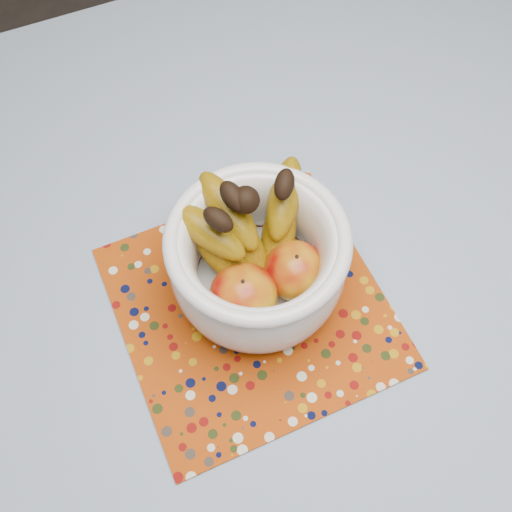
# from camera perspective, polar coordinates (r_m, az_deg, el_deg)

# --- Properties ---
(table) EXTENTS (1.20, 1.20, 0.75)m
(table) POSITION_cam_1_polar(r_m,az_deg,el_deg) (0.96, 3.98, -2.59)
(table) COLOR brown
(table) RESTS_ON ground
(tablecloth) EXTENTS (1.32, 1.32, 0.01)m
(tablecloth) POSITION_cam_1_polar(r_m,az_deg,el_deg) (0.89, 4.30, -0.25)
(tablecloth) COLOR #6583A9
(tablecloth) RESTS_ON table
(placemat) EXTENTS (0.36, 0.36, 0.00)m
(placemat) POSITION_cam_1_polar(r_m,az_deg,el_deg) (0.85, -0.43, -4.86)
(placemat) COLOR #9B3708
(placemat) RESTS_ON tablecloth
(fruit_bowl) EXTENTS (0.28, 0.25, 0.19)m
(fruit_bowl) POSITION_cam_1_polar(r_m,az_deg,el_deg) (0.79, -0.08, 0.47)
(fruit_bowl) COLOR white
(fruit_bowl) RESTS_ON placemat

